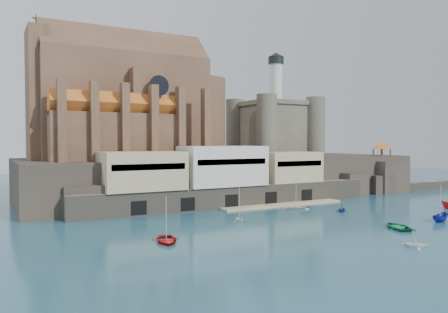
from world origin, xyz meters
The scene contains 15 objects.
ground centered at (0.00, 0.00, 0.00)m, with size 300.00×300.00×0.00m, color #1B485A.
promontory centered at (-0.19, 39.37, 4.92)m, with size 100.00×36.00×10.00m.
quay centered at (-10.19, 23.07, 6.07)m, with size 70.00×12.00×13.05m.
church centered at (-24.13, 41.85, 22.13)m, with size 47.00×25.93×30.51m.
castle_keep centered at (16.08, 41.08, 18.31)m, with size 21.20×21.20×29.30m.
rock_outcrop centered at (42.00, 25.84, 4.02)m, with size 14.50×10.50×8.70m.
pavilion centered at (42.00, 26.00, 12.73)m, with size 6.40×6.40×5.40m.
breakwater centered at (66.00, 24.00, 0.00)m, with size 40.00×3.00×2.40m, color #6B6455.
boat_0 centered at (-33.13, -2.50, 0.00)m, with size 4.21×1.22×5.90m, color #AA1311.
boat_1 centered at (-5.34, -21.26, 0.00)m, with size 2.79×1.70×3.23m, color white.
boat_2 centered at (14.56, -10.98, 0.00)m, with size 1.75×1.80×4.66m, color navy.
boat_3 centered at (3.02, -11.53, 0.00)m, with size 4.41×1.28×6.18m, color #166F44.
boat_4 centered at (-16.06, 6.29, 0.00)m, with size 2.45×1.49×2.84m, color silver.
boat_6 centered at (1.45, 12.62, 0.00)m, with size 4.16×1.21×5.82m, color white.
boat_7 centered at (7.22, 5.34, 0.00)m, with size 2.62×1.60×3.03m, color navy.
Camera 1 is at (-55.15, -59.11, 14.04)m, focal length 35.00 mm.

